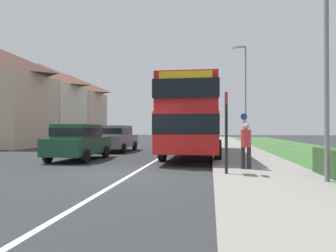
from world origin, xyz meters
TOP-DOWN VIEW (x-y plane):
  - ground_plane at (0.00, 0.00)m, footprint 120.00×120.00m
  - lane_marking_centre at (0.00, 8.00)m, footprint 0.14×60.00m
  - pavement_near_side at (4.20, 6.00)m, footprint 3.20×68.00m
  - grass_verge_seaward at (8.50, 6.00)m, footprint 6.00×68.00m
  - double_decker_bus at (1.60, 7.06)m, footprint 2.80×10.74m
  - parked_car_dark_green at (-3.62, 3.92)m, footprint 1.93×3.96m
  - parked_car_grey at (-3.48, 9.22)m, footprint 1.87×4.34m
  - pedestrian_at_stop at (3.72, 1.08)m, footprint 0.34×0.34m
  - bus_stop_sign at (3.00, -0.10)m, footprint 0.09×0.52m
  - cycle_route_sign at (4.79, 11.52)m, footprint 0.44×0.08m
  - street_lamp_near at (5.41, -1.10)m, footprint 1.14×0.20m
  - street_lamp_mid at (5.30, 15.68)m, footprint 1.14×0.20m
  - house_terrace_far_side at (-14.64, 18.42)m, footprint 7.89×18.35m

SIDE VIEW (x-z plane):
  - ground_plane at x=0.00m, z-range 0.00..0.00m
  - lane_marking_centre at x=0.00m, z-range 0.00..0.01m
  - grass_verge_seaward at x=8.50m, z-range 0.00..0.08m
  - pavement_near_side at x=4.20m, z-range 0.00..0.12m
  - parked_car_dark_green at x=-3.62m, z-range 0.08..1.76m
  - parked_car_grey at x=-3.48m, z-range 0.08..1.76m
  - pedestrian_at_stop at x=3.72m, z-range 0.14..1.81m
  - cycle_route_sign at x=4.79m, z-range 0.17..2.69m
  - bus_stop_sign at x=3.00m, z-range 0.24..2.84m
  - double_decker_bus at x=1.60m, z-range 0.29..3.99m
  - house_terrace_far_side at x=-14.64m, z-range 0.00..8.09m
  - street_lamp_near at x=5.41m, z-range 0.56..8.48m
  - street_lamp_mid at x=5.30m, z-range 0.56..8.81m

